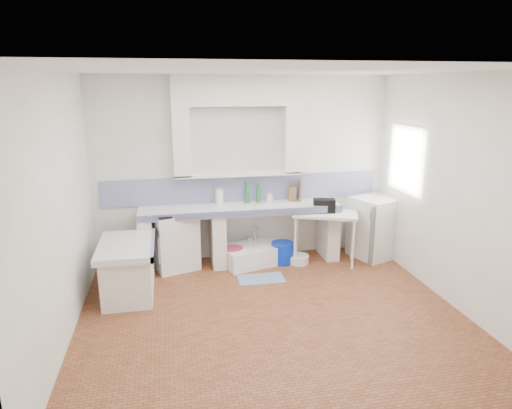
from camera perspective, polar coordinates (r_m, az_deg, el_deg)
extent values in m
plane|color=brown|center=(5.54, 2.04, -13.73)|extent=(4.50, 4.50, 0.00)
plane|color=white|center=(4.86, 2.36, 16.59)|extent=(4.50, 4.50, 0.00)
plane|color=white|center=(6.94, -1.59, 4.49)|extent=(4.50, 0.00, 4.50)
plane|color=white|center=(3.21, 10.46, -8.43)|extent=(4.50, 0.00, 4.50)
plane|color=white|center=(5.03, -23.65, -0.86)|extent=(0.00, 4.50, 4.50)
plane|color=white|center=(5.95, 23.82, 1.43)|extent=(0.00, 4.50, 4.50)
cube|color=white|center=(6.69, -2.35, 14.22)|extent=(1.90, 0.25, 0.45)
cube|color=#3D2113|center=(6.99, 19.65, 5.37)|extent=(0.35, 0.86, 1.06)
cube|color=white|center=(6.87, 18.88, 8.49)|extent=(0.01, 0.84, 0.24)
cube|color=white|center=(6.76, -1.97, -0.50)|extent=(3.00, 0.60, 0.08)
cube|color=navy|center=(6.49, -1.58, -1.15)|extent=(3.00, 0.04, 0.10)
cube|color=white|center=(6.82, -13.66, -4.74)|extent=(0.20, 0.55, 0.82)
cube|color=white|center=(6.85, -4.84, -4.28)|extent=(0.20, 0.55, 0.82)
cube|color=white|center=(7.23, 9.10, -3.37)|extent=(0.20, 0.55, 0.82)
cube|color=white|center=(6.00, -16.01, -5.11)|extent=(0.70, 1.10, 0.08)
cube|color=white|center=(6.13, -15.77, -8.19)|extent=(0.60, 1.00, 0.62)
cube|color=navy|center=(5.98, -12.85, -4.97)|extent=(0.04, 1.10, 0.10)
cube|color=navy|center=(6.99, -1.55, 2.05)|extent=(4.27, 0.03, 0.40)
cube|color=white|center=(6.81, -10.25, -4.46)|extent=(0.75, 0.73, 0.85)
cube|color=white|center=(6.98, 0.16, -6.30)|extent=(1.19, 0.86, 0.26)
cube|color=white|center=(7.00, 8.61, -4.10)|extent=(1.08, 0.84, 0.04)
cube|color=white|center=(7.36, 14.69, -2.80)|extent=(0.80, 0.80, 0.95)
cylinder|color=#C42B4A|center=(6.83, -2.99, -6.65)|extent=(0.35, 0.35, 0.29)
cylinder|color=orange|center=(6.96, 0.17, -6.28)|extent=(0.37, 0.37, 0.28)
cylinder|color=#072CCC|center=(6.97, 3.33, -6.07)|extent=(0.39, 0.39, 0.32)
cylinder|color=white|center=(7.01, 5.35, -6.86)|extent=(0.35, 0.35, 0.12)
cylinder|color=silver|center=(7.14, -0.73, -5.49)|extent=(0.12, 0.12, 0.33)
cylinder|color=silver|center=(7.17, 0.08, -5.62)|extent=(0.09, 0.09, 0.28)
cube|color=black|center=(6.86, 8.58, -0.14)|extent=(0.35, 0.25, 0.20)
cylinder|color=#226C31|center=(6.87, -1.11, 1.47)|extent=(0.07, 0.07, 0.32)
cylinder|color=#226C31|center=(6.91, 0.30, 1.42)|extent=(0.07, 0.07, 0.29)
cube|color=brown|center=(7.04, 4.63, 1.38)|extent=(0.13, 0.11, 0.23)
cube|color=brown|center=(7.06, 5.65, 1.77)|extent=(0.10, 0.23, 0.32)
cylinder|color=white|center=(6.82, -4.65, 0.98)|extent=(0.15, 0.15, 0.24)
imported|color=white|center=(6.91, 1.71, 1.03)|extent=(0.09, 0.10, 0.19)
cube|color=#2F4B7E|center=(6.45, 0.64, -9.34)|extent=(0.65, 0.37, 0.01)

